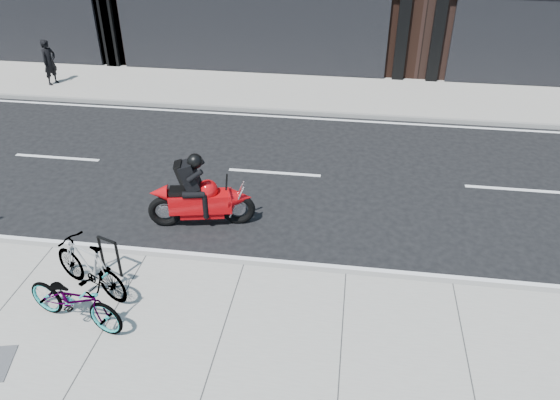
% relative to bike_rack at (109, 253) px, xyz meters
% --- Properties ---
extents(ground, '(120.00, 120.00, 0.00)m').
position_rel_bike_rack_xyz_m(ground, '(2.44, 2.60, -0.60)').
color(ground, black).
rests_on(ground, ground).
extents(sidewalk_near, '(60.00, 6.00, 0.13)m').
position_rel_bike_rack_xyz_m(sidewalk_near, '(2.44, -2.40, -0.54)').
color(sidewalk_near, gray).
rests_on(sidewalk_near, ground).
extents(sidewalk_far, '(60.00, 3.50, 0.13)m').
position_rel_bike_rack_xyz_m(sidewalk_far, '(2.44, 10.35, -0.54)').
color(sidewalk_far, gray).
rests_on(sidewalk_far, ground).
extents(bike_rack, '(0.45, 0.20, 0.80)m').
position_rel_bike_rack_xyz_m(bike_rack, '(0.00, 0.00, 0.00)').
color(bike_rack, black).
rests_on(bike_rack, sidewalk_near).
extents(bicycle_front, '(2.03, 1.15, 1.01)m').
position_rel_bike_rack_xyz_m(bicycle_front, '(-0.04, -1.33, 0.03)').
color(bicycle_front, gray).
rests_on(bicycle_front, sidewalk_near).
extents(bicycle_rear, '(1.87, 1.24, 1.10)m').
position_rel_bike_rack_xyz_m(bicycle_rear, '(-0.13, -0.52, 0.08)').
color(bicycle_rear, gray).
rests_on(bicycle_rear, sidewalk_near).
extents(motorcycle, '(2.33, 0.81, 1.75)m').
position_rel_bike_rack_xyz_m(motorcycle, '(1.32, 2.07, 0.11)').
color(motorcycle, black).
rests_on(motorcycle, ground).
extents(pedestrian, '(0.53, 0.66, 1.57)m').
position_rel_bike_rack_xyz_m(pedestrian, '(-6.31, 9.76, 0.31)').
color(pedestrian, black).
rests_on(pedestrian, sidewalk_far).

